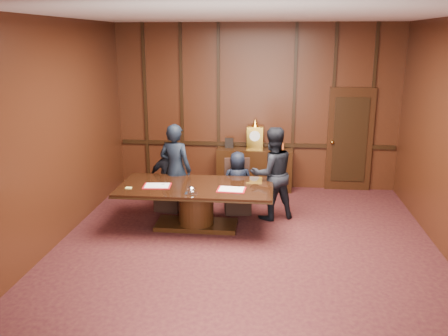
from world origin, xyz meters
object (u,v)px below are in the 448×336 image
(witness_left, at_px, (175,170))
(signatory_right, at_px, (238,183))
(witness_right, at_px, (272,174))
(signatory_left, at_px, (169,178))
(conference_table, at_px, (196,199))
(sideboard, at_px, (254,168))

(witness_left, bearing_deg, signatory_right, -156.51)
(witness_right, bearing_deg, signatory_right, -42.01)
(signatory_right, height_order, witness_right, witness_right)
(signatory_left, distance_m, witness_right, 1.96)
(conference_table, height_order, signatory_left, signatory_left)
(witness_right, bearing_deg, conference_table, 0.84)
(signatory_right, bearing_deg, witness_right, 148.56)
(witness_left, distance_m, witness_right, 1.77)
(sideboard, xyz_separation_m, witness_left, (-1.39, -1.62, 0.36))
(sideboard, relative_size, conference_table, 0.61)
(sideboard, height_order, conference_table, sideboard)
(signatory_left, bearing_deg, conference_table, 126.34)
(sideboard, relative_size, signatory_right, 1.36)
(witness_right, bearing_deg, signatory_left, -30.06)
(signatory_right, height_order, witness_left, witness_left)
(witness_left, xyz_separation_m, witness_right, (1.77, -0.05, -0.01))
(conference_table, xyz_separation_m, witness_right, (1.28, 0.59, 0.33))
(sideboard, relative_size, witness_left, 0.94)
(conference_table, bearing_deg, signatory_right, 50.91)
(signatory_left, bearing_deg, witness_left, 133.51)
(conference_table, distance_m, witness_right, 1.45)
(signatory_left, height_order, signatory_right, signatory_left)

